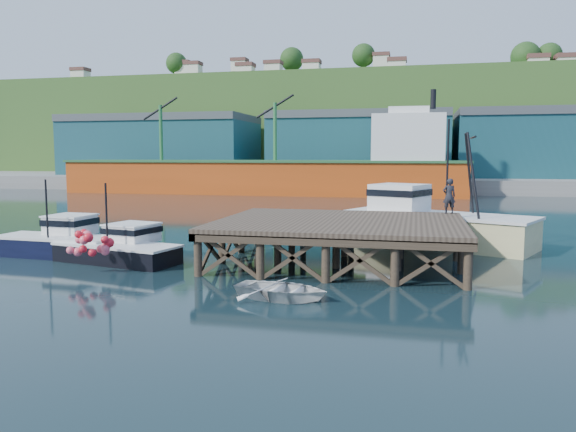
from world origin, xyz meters
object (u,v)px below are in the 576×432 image
(trawler, at_px, (433,220))
(dinghy, at_px, (282,289))
(boat_navy, at_px, (60,240))
(boat_black, at_px, (121,247))
(dockworker, at_px, (449,196))

(trawler, height_order, dinghy, trawler)
(boat_navy, height_order, boat_black, boat_navy)
(boat_black, height_order, trawler, trawler)
(boat_navy, xyz_separation_m, dinghy, (13.70, -6.37, -0.45))
(dinghy, bearing_deg, boat_black, 71.68)
(trawler, relative_size, dinghy, 3.27)
(dockworker, bearing_deg, boat_navy, 2.92)
(dinghy, relative_size, dockworker, 1.85)
(boat_black, relative_size, dinghy, 1.91)
(boat_black, distance_m, dinghy, 11.04)
(dockworker, bearing_deg, trawler, -82.86)
(boat_navy, distance_m, boat_black, 4.20)
(boat_navy, relative_size, trawler, 0.57)
(boat_black, bearing_deg, boat_navy, 179.59)
(trawler, height_order, dockworker, trawler)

